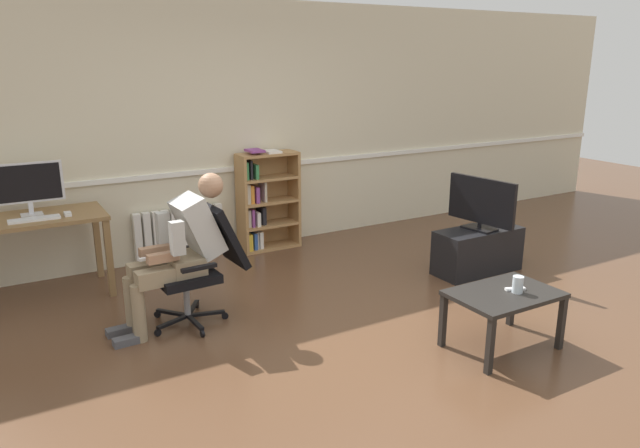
{
  "coord_description": "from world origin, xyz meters",
  "views": [
    {
      "loc": [
        -2.33,
        -3.42,
        2.1
      ],
      "look_at": [
        0.15,
        0.85,
        0.7
      ],
      "focal_mm": 33.01,
      "sensor_mm": 36.0,
      "label": 1
    }
  ],
  "objects": [
    {
      "name": "imac_monitor",
      "position": [
        -2.01,
        2.23,
        1.03
      ],
      "size": [
        0.58,
        0.14,
        0.47
      ],
      "color": "silver",
      "rests_on": "computer_desk"
    },
    {
      "name": "ground_plane",
      "position": [
        0.0,
        0.0,
        0.0
      ],
      "size": [
        18.0,
        18.0,
        0.0
      ],
      "primitive_type": "plane",
      "color": "brown"
    },
    {
      "name": "computer_mouse",
      "position": [
        -1.74,
        2.03,
        0.77
      ],
      "size": [
        0.06,
        0.1,
        0.03
      ],
      "primitive_type": "cube",
      "color": "white",
      "rests_on": "computer_desk"
    },
    {
      "name": "tv_screen",
      "position": [
        1.87,
        0.65,
        0.72
      ],
      "size": [
        0.24,
        0.76,
        0.52
      ],
      "rotation": [
        0.0,
        0.0,
        1.72
      ],
      "color": "black",
      "rests_on": "tv_stand"
    },
    {
      "name": "coffee_table",
      "position": [
        0.85,
        -0.63,
        0.39
      ],
      "size": [
        0.79,
        0.53,
        0.44
      ],
      "color": "black",
      "rests_on": "ground_plane"
    },
    {
      "name": "keyboard",
      "position": [
        -2.01,
        2.01,
        0.77
      ],
      "size": [
        0.41,
        0.12,
        0.02
      ],
      "primitive_type": "cube",
      "color": "white",
      "rests_on": "computer_desk"
    },
    {
      "name": "back_wall",
      "position": [
        0.0,
        2.65,
        1.35
      ],
      "size": [
        12.0,
        0.13,
        2.7
      ],
      "color": "beige",
      "rests_on": "ground_plane"
    },
    {
      "name": "drinking_glass",
      "position": [
        0.93,
        -0.68,
        0.51
      ],
      "size": [
        0.08,
        0.08,
        0.13
      ],
      "primitive_type": "cylinder",
      "color": "silver",
      "rests_on": "coffee_table"
    },
    {
      "name": "radiator",
      "position": [
        -0.6,
        2.54,
        0.28
      ],
      "size": [
        0.95,
        0.08,
        0.56
      ],
      "color": "white",
      "rests_on": "ground_plane"
    },
    {
      "name": "spare_remote",
      "position": [
        0.95,
        -0.64,
        0.45
      ],
      "size": [
        0.15,
        0.09,
        0.02
      ],
      "primitive_type": "cube",
      "rotation": [
        0.0,
        0.0,
        4.31
      ],
      "color": "white",
      "rests_on": "coffee_table"
    },
    {
      "name": "tv_stand",
      "position": [
        1.87,
        0.65,
        0.22
      ],
      "size": [
        0.91,
        0.38,
        0.45
      ],
      "color": "black",
      "rests_on": "ground_plane"
    },
    {
      "name": "person_seated",
      "position": [
        -1.07,
        0.95,
        0.65
      ],
      "size": [
        0.99,
        0.4,
        1.22
      ],
      "rotation": [
        0.0,
        0.0,
        -1.51
      ],
      "color": "#937F60",
      "rests_on": "ground_plane"
    },
    {
      "name": "office_chair",
      "position": [
        -0.89,
        0.96,
        0.52
      ],
      "size": [
        0.81,
        0.62,
        0.97
      ],
      "rotation": [
        0.0,
        0.0,
        -1.51
      ],
      "color": "black",
      "rests_on": "ground_plane"
    },
    {
      "name": "computer_desk",
      "position": [
        -2.0,
        2.15,
        0.64
      ],
      "size": [
        1.16,
        0.66,
        0.76
      ],
      "color": "olive",
      "rests_on": "ground_plane"
    },
    {
      "name": "bookshelf",
      "position": [
        0.34,
        2.44,
        0.54
      ],
      "size": [
        0.68,
        0.29,
        1.14
      ],
      "color": "#AD7F4C",
      "rests_on": "ground_plane"
    }
  ]
}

